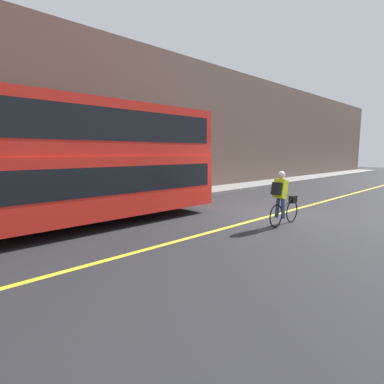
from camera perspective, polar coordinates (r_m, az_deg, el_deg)
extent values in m
plane|color=#232326|center=(10.68, 15.43, -4.31)|extent=(80.00, 80.00, 0.00)
cube|color=yellow|center=(10.70, 15.25, -4.26)|extent=(50.00, 0.14, 0.01)
cube|color=gray|center=(14.45, -4.69, -0.74)|extent=(60.00, 1.99, 0.13)
cube|color=brown|center=(15.27, -7.62, 12.92)|extent=(60.00, 0.30, 7.17)
cylinder|color=black|center=(10.34, -9.64, -1.47)|extent=(1.08, 0.30, 1.08)
cube|color=red|center=(8.78, -29.38, 0.28)|extent=(11.53, 2.49, 1.71)
cube|color=black|center=(8.76, -29.47, 1.61)|extent=(11.07, 2.51, 0.75)
cube|color=red|center=(8.75, -30.08, 10.87)|extent=(11.53, 2.39, 1.53)
cube|color=black|center=(8.76, -30.11, 11.37)|extent=(11.07, 2.41, 0.86)
torus|color=black|center=(9.75, 18.49, -3.52)|extent=(0.68, 0.04, 0.68)
torus|color=black|center=(8.95, 15.71, -4.38)|extent=(0.68, 0.04, 0.68)
cylinder|color=black|center=(9.31, 17.22, -2.63)|extent=(0.94, 0.03, 0.46)
cylinder|color=black|center=(9.00, 16.13, -2.73)|extent=(0.03, 0.03, 0.50)
cube|color=black|center=(9.71, 18.67, -1.32)|extent=(0.26, 0.16, 0.22)
cube|color=#D8EA19|center=(8.98, 16.46, 0.58)|extent=(0.37, 0.32, 0.58)
cube|color=black|center=(8.81, 15.82, 0.60)|extent=(0.21, 0.26, 0.38)
cylinder|color=#384C7A|center=(9.14, 15.96, -2.89)|extent=(0.21, 0.11, 0.61)
cylinder|color=#384C7A|center=(9.06, 16.95, -3.02)|extent=(0.19, 0.11, 0.61)
sphere|color=tan|center=(8.98, 16.67, 2.85)|extent=(0.19, 0.19, 0.19)
sphere|color=silver|center=(8.98, 16.68, 3.12)|extent=(0.21, 0.21, 0.21)
cylinder|color=#59595B|center=(12.35, -17.08, 3.39)|extent=(0.07, 0.07, 2.38)
cube|color=red|center=(12.28, -17.17, 7.85)|extent=(0.36, 0.02, 0.36)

